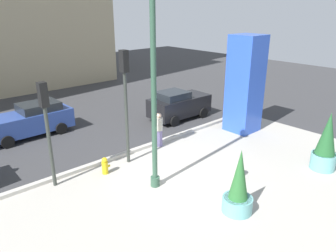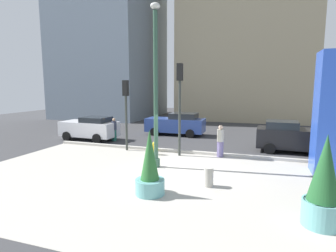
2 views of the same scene
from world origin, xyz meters
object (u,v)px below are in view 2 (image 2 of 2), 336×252
potted_plant_by_pillar (150,169)px  car_far_lane (176,124)px  traffic_light_far_side (126,103)px  car_curb_east (90,128)px  fire_hydrant (155,148)px  car_intersection (291,137)px  traffic_light_corner (180,95)px  pedestrian_on_sidewalk (114,128)px  potted_plant_curbside (324,186)px  pedestrian_crossing (220,139)px  lamp_post (156,90)px  concrete_bollard (209,177)px  art_pillar_blue (335,114)px

potted_plant_by_pillar → car_far_lane: 12.04m
potted_plant_by_pillar → car_far_lane: bearing=102.5°
traffic_light_far_side → car_curb_east: size_ratio=1.01×
fire_hydrant → car_curb_east: bearing=156.2°
car_far_lane → car_intersection: car_intersection is taller
potted_plant_by_pillar → traffic_light_far_side: size_ratio=0.56×
traffic_light_corner → potted_plant_by_pillar: bearing=-84.4°
potted_plant_by_pillar → car_intersection: size_ratio=0.60×
pedestrian_on_sidewalk → potted_plant_curbside: bearing=-37.5°
car_intersection → pedestrian_crossing: car_intersection is taller
car_far_lane → car_curb_east: 6.50m
traffic_light_corner → lamp_post: bearing=-100.4°
concrete_bollard → traffic_light_far_side: traffic_light_far_side is taller
car_far_lane → car_intersection: 8.58m
traffic_light_corner → traffic_light_far_side: 3.40m
pedestrian_crossing → fire_hydrant: bearing=-169.7°
lamp_post → car_far_lane: size_ratio=1.63×
car_far_lane → car_curb_east: car_far_lane is taller
potted_plant_curbside → traffic_light_far_side: 11.34m
potted_plant_curbside → traffic_light_corner: bearing=133.5°
potted_plant_curbside → car_intersection: bearing=89.9°
concrete_bollard → potted_plant_by_pillar: bearing=-142.0°
fire_hydrant → concrete_bollard: bearing=-46.3°
potted_plant_by_pillar → car_intersection: (5.31, 8.45, -0.03)m
potted_plant_curbside → traffic_light_corner: size_ratio=0.51×
potted_plant_by_pillar → potted_plant_curbside: bearing=-6.1°
potted_plant_by_pillar → traffic_light_far_side: bearing=123.7°
traffic_light_corner → car_intersection: traffic_light_corner is taller
potted_plant_by_pillar → art_pillar_blue: bearing=35.0°
lamp_post → traffic_light_corner: 2.47m
lamp_post → pedestrian_on_sidewalk: size_ratio=4.65×
concrete_bollard → traffic_light_corner: bearing=119.7°
car_curb_east → car_intersection: bearing=2.0°
potted_plant_curbside → pedestrian_on_sidewalk: bearing=142.5°
fire_hydrant → art_pillar_blue: bearing=-4.9°
lamp_post → pedestrian_crossing: lamp_post is taller
potted_plant_by_pillar → car_far_lane: potted_plant_by_pillar is taller
potted_plant_by_pillar → pedestrian_crossing: size_ratio=1.33×
fire_hydrant → car_curb_east: (-5.98, 2.63, 0.48)m
car_far_lane → art_pillar_blue: bearing=-37.8°
art_pillar_blue → fire_hydrant: bearing=175.1°
art_pillar_blue → concrete_bollard: 6.17m
car_intersection → car_curb_east: car_intersection is taller
potted_plant_by_pillar → concrete_bollard: 2.38m
potted_plant_curbside → pedestrian_on_sidewalk: potted_plant_curbside is taller
fire_hydrant → traffic_light_corner: (1.37, 0.25, 2.96)m
art_pillar_blue → pedestrian_crossing: size_ratio=3.00×
car_intersection → car_curb_east: (-13.21, -0.47, -0.06)m
car_intersection → traffic_light_corner: bearing=-154.1°
traffic_light_far_side → car_far_lane: bearing=77.6°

